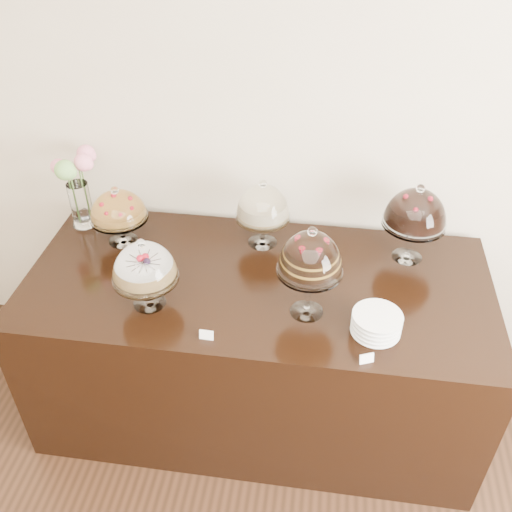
# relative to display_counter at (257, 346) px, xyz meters

# --- Properties ---
(wall_back) EXTENTS (5.00, 0.04, 3.00)m
(wall_back) POSITION_rel_display_counter_xyz_m (0.28, 0.55, 1.05)
(wall_back) COLOR beige
(wall_back) RESTS_ON ground
(display_counter) EXTENTS (2.20, 1.00, 0.90)m
(display_counter) POSITION_rel_display_counter_xyz_m (0.00, 0.00, 0.00)
(display_counter) COLOR black
(display_counter) RESTS_ON ground
(cake_stand_sugar_sponge) EXTENTS (0.29, 0.29, 0.35)m
(cake_stand_sugar_sponge) POSITION_rel_display_counter_xyz_m (-0.46, -0.23, 0.66)
(cake_stand_sugar_sponge) COLOR white
(cake_stand_sugar_sponge) RESTS_ON display_counter
(cake_stand_choco_layer) EXTENTS (0.28, 0.28, 0.45)m
(cake_stand_choco_layer) POSITION_rel_display_counter_xyz_m (0.25, -0.18, 0.76)
(cake_stand_choco_layer) COLOR white
(cake_stand_choco_layer) RESTS_ON display_counter
(cake_stand_cheesecake) EXTENTS (0.27, 0.27, 0.37)m
(cake_stand_cheesecake) POSITION_rel_display_counter_xyz_m (-0.02, 0.30, 0.67)
(cake_stand_cheesecake) COLOR white
(cake_stand_cheesecake) RESTS_ON display_counter
(cake_stand_dark_choco) EXTENTS (0.30, 0.30, 0.41)m
(cake_stand_dark_choco) POSITION_rel_display_counter_xyz_m (0.71, 0.28, 0.72)
(cake_stand_dark_choco) COLOR white
(cake_stand_dark_choco) RESTS_ON display_counter
(cake_stand_fruit_tart) EXTENTS (0.29, 0.29, 0.32)m
(cake_stand_fruit_tart) POSITION_rel_display_counter_xyz_m (-0.73, 0.21, 0.65)
(cake_stand_fruit_tart) COLOR white
(cake_stand_fruit_tart) RESTS_ON display_counter
(flower_vase) EXTENTS (0.23, 0.29, 0.42)m
(flower_vase) POSITION_rel_display_counter_xyz_m (-0.98, 0.34, 0.70)
(flower_vase) COLOR white
(flower_vase) RESTS_ON display_counter
(plate_stack) EXTENTS (0.20, 0.20, 0.09)m
(plate_stack) POSITION_rel_display_counter_xyz_m (0.54, -0.27, 0.50)
(plate_stack) COLOR white
(plate_stack) RESTS_ON display_counter
(price_card_left) EXTENTS (0.06, 0.02, 0.04)m
(price_card_left) POSITION_rel_display_counter_xyz_m (-0.16, -0.41, 0.47)
(price_card_left) COLOR white
(price_card_left) RESTS_ON display_counter
(price_card_right) EXTENTS (0.06, 0.04, 0.04)m
(price_card_right) POSITION_rel_display_counter_xyz_m (0.50, -0.45, 0.47)
(price_card_right) COLOR white
(price_card_right) RESTS_ON display_counter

